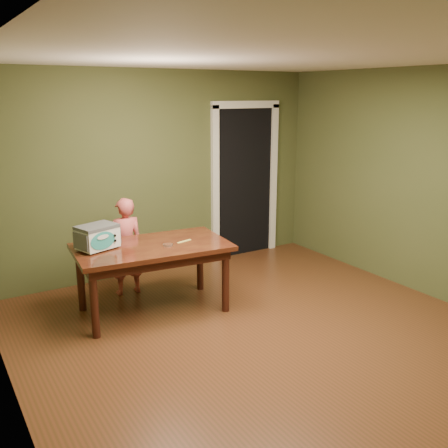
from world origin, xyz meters
name	(u,v)px	position (x,y,z in m)	size (l,w,h in m)	color
floor	(276,344)	(0.00, 0.00, 0.00)	(5.00, 5.00, 0.00)	#592C19
room_shell	(282,165)	(0.00, 0.00, 1.71)	(4.52, 5.02, 2.61)	#494F2A
doorway	(233,180)	(1.30, 2.78, 1.06)	(1.10, 0.66, 2.25)	black
dining_table	(152,254)	(-0.67, 1.31, 0.65)	(1.68, 1.06, 0.75)	black
toy_oven	(97,236)	(-1.20, 1.47, 0.89)	(0.47, 0.38, 0.25)	#4C4F54
baking_pan	(168,245)	(-0.54, 1.19, 0.76)	(0.10, 0.10, 0.02)	silver
spatula	(184,241)	(-0.33, 1.24, 0.75)	(0.18, 0.03, 0.01)	#E4DD63
child	(126,246)	(-0.73, 1.94, 0.58)	(0.42, 0.28, 1.15)	#D35756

